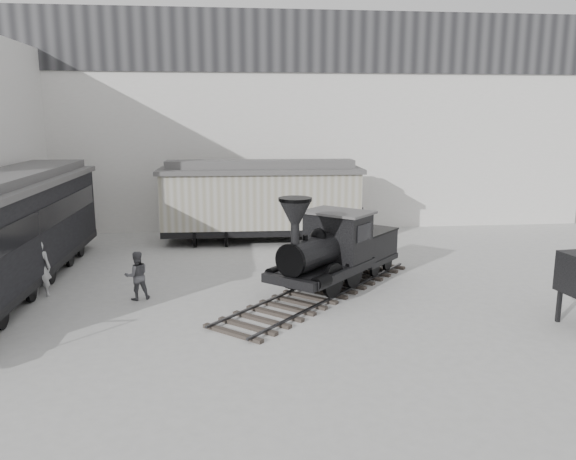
{
  "coord_description": "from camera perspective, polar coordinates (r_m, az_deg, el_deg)",
  "views": [
    {
      "loc": [
        -2.16,
        -15.04,
        5.87
      ],
      "look_at": [
        -0.15,
        3.86,
        2.0
      ],
      "focal_mm": 35.0,
      "sensor_mm": 36.0,
      "label": 1
    }
  ],
  "objects": [
    {
      "name": "north_wall",
      "position": [
        30.1,
        -2.0,
        10.9
      ],
      "size": [
        34.0,
        2.51,
        11.0
      ],
      "color": "silver",
      "rests_on": "ground"
    },
    {
      "name": "visitor_b",
      "position": [
        18.85,
        -15.1,
        -4.49
      ],
      "size": [
        0.93,
        0.83,
        1.6
      ],
      "primitive_type": "imported",
      "rotation": [
        0.0,
        0.0,
        3.47
      ],
      "color": "#4B4B50",
      "rests_on": "ground"
    },
    {
      "name": "boxcar",
      "position": [
        26.47,
        -2.79,
        3.14
      ],
      "size": [
        9.49,
        3.16,
        3.86
      ],
      "rotation": [
        0.0,
        0.0,
        -0.02
      ],
      "color": "black",
      "rests_on": "ground"
    },
    {
      "name": "passenger_coach",
      "position": [
        21.25,
        -26.5,
        -0.1
      ],
      "size": [
        3.1,
        13.83,
        3.69
      ],
      "rotation": [
        0.0,
        0.0,
        -0.01
      ],
      "color": "black",
      "rests_on": "ground"
    },
    {
      "name": "ground",
      "position": [
        16.29,
        1.97,
        -9.62
      ],
      "size": [
        90.0,
        90.0,
        0.0
      ],
      "primitive_type": "plane",
      "color": "#9E9E9B"
    },
    {
      "name": "locomotive",
      "position": [
        19.3,
        4.54,
        -2.42
      ],
      "size": [
        7.85,
        8.43,
        3.35
      ],
      "rotation": [
        0.0,
        0.0,
        -0.73
      ],
      "color": "#2C2623",
      "rests_on": "ground"
    },
    {
      "name": "visitor_a",
      "position": [
        20.15,
        -23.93,
        -3.61
      ],
      "size": [
        0.79,
        0.62,
        1.92
      ],
      "primitive_type": "imported",
      "rotation": [
        0.0,
        0.0,
        3.4
      ],
      "color": "#B0B0B0",
      "rests_on": "ground"
    }
  ]
}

